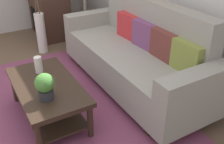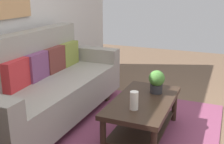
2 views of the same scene
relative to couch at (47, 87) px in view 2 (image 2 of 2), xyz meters
The scene contains 9 objects.
area_rug 1.04m from the couch, 94.96° to the right, with size 2.71×2.04×0.01m, color #843D5B.
couch is the anchor object (origin of this frame).
throw_pillow_crimson 0.45m from the couch, 160.69° to the left, with size 0.36×0.12×0.32m, color red.
throw_pillow_plum 0.28m from the couch, 90.00° to the left, with size 0.36×0.12×0.32m, color #7A4270.
throw_pillow_maroon 0.45m from the couch, 19.31° to the left, with size 0.36×0.12×0.32m, color brown.
throw_pillow_olive 0.77m from the couch, ahead, with size 0.36×0.12×0.32m, color olive.
coffee_table 1.18m from the couch, 85.52° to the right, with size 1.10×0.60×0.43m.
tabletop_vase 1.17m from the couch, 98.95° to the right, with size 0.08×0.08×0.18m, color white.
potted_plant_tabletop 1.30m from the couch, 74.53° to the right, with size 0.18×0.18×0.26m.
Camera 2 is at (-2.49, -0.49, 1.58)m, focal length 44.58 mm.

